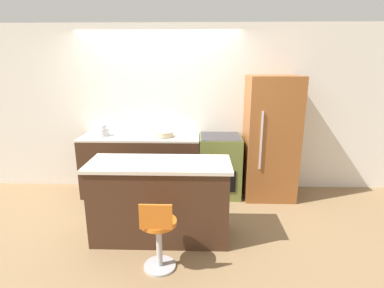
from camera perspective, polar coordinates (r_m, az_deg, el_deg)
name	(u,v)px	position (r m, az deg, el deg)	size (l,w,h in m)	color
ground_plane	(157,202)	(4.61, -6.73, -10.84)	(14.00, 14.00, 0.00)	#8E704C
wall_back	(160,109)	(4.86, -6.08, 6.62)	(8.00, 0.06, 2.60)	white
back_counter	(142,165)	(4.78, -9.57, -3.93)	(1.80, 0.61, 0.95)	#422819
kitchen_island	(160,200)	(3.57, -6.07, -10.57)	(1.62, 0.63, 0.94)	#422819
oven_range	(220,165)	(4.70, 5.31, -4.09)	(0.63, 0.62, 0.95)	olive
refrigerator	(270,138)	(4.66, 14.69, 1.09)	(0.75, 0.68, 1.84)	#995628
stool_chair	(159,235)	(3.09, -6.40, -16.90)	(0.36, 0.36, 0.78)	#B7B7BC
kettle	(104,131)	(4.73, -16.50, 2.39)	(0.16, 0.16, 0.19)	silver
mixing_bowl	(164,134)	(4.54, -5.28, 1.95)	(0.28, 0.28, 0.08)	#C1B28E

